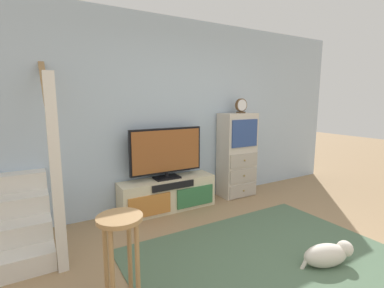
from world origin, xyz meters
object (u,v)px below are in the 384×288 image
dog (328,254)px  bar_stool_near (120,240)px  television (167,152)px  media_console (168,194)px  side_cabinet (237,155)px  desk_clock (241,106)px

dog → bar_stool_near: bearing=165.4°
television → dog: television is taller
television → bar_stool_near: size_ratio=1.47×
media_console → television: size_ratio=1.29×
side_cabinet → dog: side_cabinet is taller
desk_clock → dog: (-0.57, -1.99, -1.34)m
television → desk_clock: size_ratio=4.63×
media_console → bar_stool_near: bar_stool_near is taller
side_cabinet → bar_stool_near: size_ratio=1.86×
television → side_cabinet: bearing=-0.6°
desk_clock → side_cabinet: bearing=161.3°
television → desk_clock: (1.29, -0.03, 0.62)m
desk_clock → bar_stool_near: bearing=-147.7°
dog → television: bearing=109.7°
dog → side_cabinet: bearing=75.3°
television → bar_stool_near: (-1.10, -1.54, -0.30)m
media_console → dog: bearing=-70.1°
television → dog: size_ratio=2.02×
media_console → side_cabinet: bearing=0.5°
side_cabinet → bar_stool_near: bearing=-147.0°
dog → media_console: bearing=109.9°
television → desk_clock: desk_clock is taller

